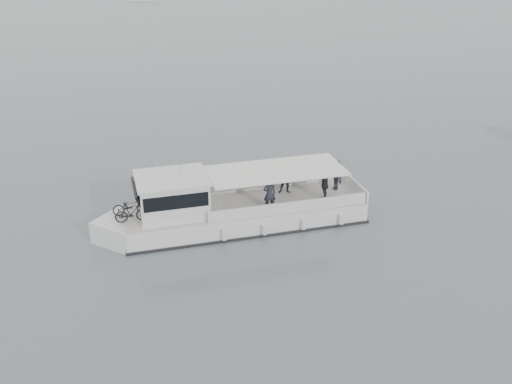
{
  "coord_description": "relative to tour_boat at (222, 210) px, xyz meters",
  "views": [
    {
      "loc": [
        1.98,
        -22.29,
        12.46
      ],
      "look_at": [
        3.73,
        1.18,
        1.6
      ],
      "focal_mm": 40.0,
      "sensor_mm": 36.0,
      "label": 1
    }
  ],
  "objects": [
    {
      "name": "tour_boat",
      "position": [
        0.0,
        0.0,
        0.0
      ],
      "size": [
        12.6,
        5.16,
        5.25
      ],
      "rotation": [
        0.0,
        0.0,
        0.2
      ],
      "color": "white",
      "rests_on": "ground"
    },
    {
      "name": "ground",
      "position": [
        -2.15,
        -0.97,
        -0.86
      ],
      "size": [
        1400.0,
        1400.0,
        0.0
      ],
      "primitive_type": "plane",
      "color": "slate",
      "rests_on": "ground"
    }
  ]
}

